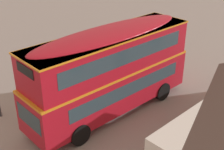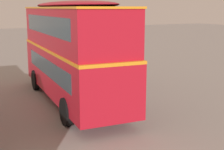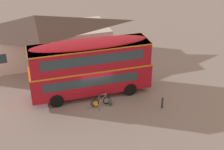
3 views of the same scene
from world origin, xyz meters
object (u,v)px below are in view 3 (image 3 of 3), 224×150
object	(u,v)px
water_bottle_blue_sports	(88,108)
kerb_bollard	(162,103)
double_decker_bus	(90,66)
water_bottle_green_metal	(99,109)
backpack_on_ground	(110,102)
touring_bicycle	(100,102)

from	to	relation	value
water_bottle_blue_sports	kerb_bollard	distance (m)	5.87
double_decker_bus	kerb_bollard	size ratio (longest dim) A/B	10.37
water_bottle_green_metal	backpack_on_ground	bearing A→B (deg)	20.60
backpack_on_ground	water_bottle_green_metal	distance (m)	1.15
double_decker_bus	water_bottle_blue_sports	distance (m)	3.49
touring_bicycle	water_bottle_blue_sports	size ratio (longest dim) A/B	6.61
touring_bicycle	water_bottle_green_metal	size ratio (longest dim) A/B	7.55
double_decker_bus	water_bottle_blue_sports	xyz separation A→B (m)	(-0.90, -2.23, -2.52)
backpack_on_ground	water_bottle_green_metal	bearing A→B (deg)	-159.40
backpack_on_ground	water_bottle_blue_sports	bearing A→B (deg)	179.56
double_decker_bus	water_bottle_blue_sports	bearing A→B (deg)	-112.03
water_bottle_green_metal	water_bottle_blue_sports	world-z (taller)	water_bottle_blue_sports
touring_bicycle	water_bottle_green_metal	xyz separation A→B (m)	(-0.30, -0.62, -0.27)
kerb_bollard	touring_bicycle	bearing A→B (deg)	157.04
touring_bicycle	backpack_on_ground	xyz separation A→B (m)	(0.77, -0.22, -0.10)
water_bottle_green_metal	double_decker_bus	bearing A→B (deg)	87.19
double_decker_bus	water_bottle_green_metal	size ratio (longest dim) A/B	44.55
water_bottle_green_metal	water_bottle_blue_sports	bearing A→B (deg)	151.81
touring_bicycle	water_bottle_blue_sports	bearing A→B (deg)	-168.98
touring_bicycle	kerb_bollard	size ratio (longest dim) A/B	1.76
touring_bicycle	water_bottle_green_metal	world-z (taller)	touring_bicycle
touring_bicycle	kerb_bollard	world-z (taller)	touring_bicycle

